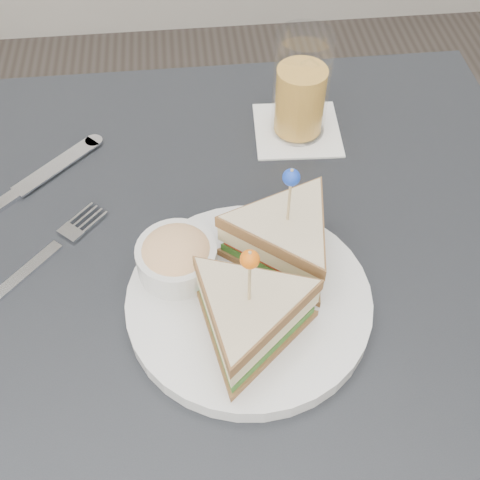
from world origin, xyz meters
The scene contains 5 objects.
table centered at (0.00, 0.00, 0.67)m, with size 0.80×0.80×0.75m.
plate_meal centered at (0.02, -0.04, 0.79)m, with size 0.30×0.30×0.15m.
cutlery_fork centered at (-0.21, 0.05, 0.75)m, with size 0.15×0.16×0.01m.
cutlery_knife centered at (-0.25, 0.16, 0.75)m, with size 0.18×0.18×0.01m.
drink_set centered at (0.11, 0.24, 0.82)m, with size 0.12×0.12×0.15m.
Camera 1 is at (-0.03, -0.39, 1.29)m, focal length 45.00 mm.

